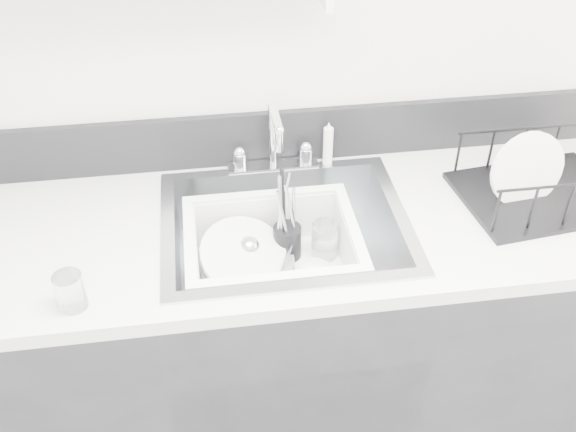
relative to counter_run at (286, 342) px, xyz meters
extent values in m
cube|color=silver|center=(0.00, 0.30, 0.84)|extent=(3.50, 0.02, 2.60)
cube|color=#232326|center=(0.00, 0.00, -0.02)|extent=(3.20, 0.62, 0.88)
cube|color=silver|center=(0.00, 0.00, 0.44)|extent=(3.20, 0.62, 0.04)
cube|color=black|center=(0.00, 0.30, 0.54)|extent=(3.20, 0.02, 0.16)
cube|color=silver|center=(0.00, 0.25, 0.47)|extent=(0.26, 0.06, 0.02)
cylinder|color=silver|center=(-0.10, 0.25, 0.50)|extent=(0.04, 0.04, 0.05)
cylinder|color=silver|center=(0.10, 0.25, 0.50)|extent=(0.04, 0.04, 0.05)
cylinder|color=silver|center=(0.00, 0.25, 0.57)|extent=(0.02, 0.02, 0.20)
cylinder|color=silver|center=(0.00, 0.18, 0.68)|extent=(0.02, 0.15, 0.02)
cylinder|color=white|center=(0.16, 0.25, 0.53)|extent=(0.03, 0.03, 0.14)
cylinder|color=white|center=(-0.10, -0.01, 0.32)|extent=(0.26, 0.26, 0.02)
cylinder|color=white|center=(-0.10, 0.00, 0.33)|extent=(0.25, 0.25, 0.02)
cylinder|color=white|center=(-0.11, -0.01, 0.37)|extent=(0.28, 0.28, 0.10)
cylinder|color=black|center=(0.01, 0.05, 0.36)|extent=(0.08, 0.08, 0.10)
cylinder|color=silver|center=(0.00, 0.06, 0.44)|extent=(0.01, 0.05, 0.19)
cylinder|color=silver|center=(0.03, 0.04, 0.43)|extent=(0.02, 0.04, 0.17)
cylinder|color=black|center=(0.00, 0.05, 0.46)|extent=(0.01, 0.06, 0.21)
cylinder|color=white|center=(0.11, 0.03, 0.36)|extent=(0.07, 0.07, 0.10)
cylinder|color=white|center=(-0.51, -0.23, 0.51)|extent=(0.07, 0.07, 0.09)
imported|color=white|center=(0.07, -0.06, 0.32)|extent=(0.13, 0.13, 0.03)
camera|label=1|loc=(-0.19, -1.36, 1.55)|focal=42.00mm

